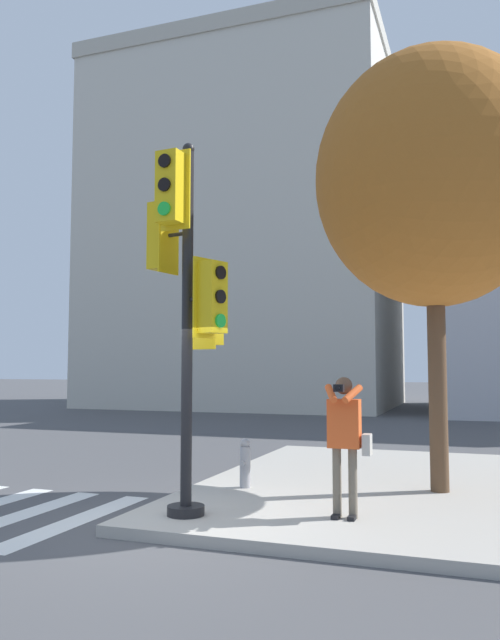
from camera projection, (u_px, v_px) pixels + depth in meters
ground_plane at (154, 531)px, 7.66m from camera, size 160.00×160.00×0.00m
sidewalk_corner at (460, 491)px, 9.77m from camera, size 8.00×8.00×0.14m
traffic_signal_pole at (188, 288)px, 8.07m from camera, size 1.20×1.20×4.82m
person_photographer at (345, 433)px, 7.81m from camera, size 0.58×0.54×1.74m
street_tree at (433, 179)px, 9.73m from camera, size 3.66×3.66×6.82m
fire_hydrant at (245, 463)px, 9.71m from camera, size 0.17×0.23×0.75m
building_left at (250, 233)px, 33.80m from camera, size 15.18×11.38×18.51m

